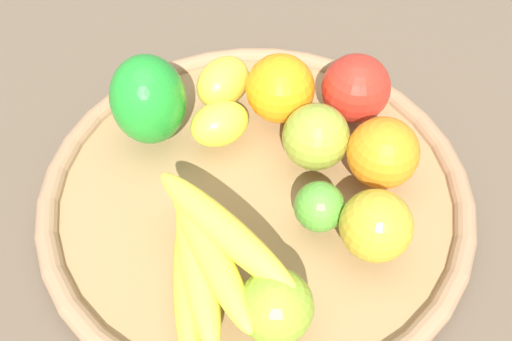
{
  "coord_description": "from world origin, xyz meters",
  "views": [
    {
      "loc": [
        0.33,
        -0.17,
        0.51
      ],
      "look_at": [
        0.0,
        0.0,
        0.05
      ],
      "focal_mm": 40.84,
      "sensor_mm": 36.0,
      "label": 1
    }
  ],
  "objects": [
    {
      "name": "orange_0",
      "position": [
        0.05,
        0.12,
        0.07
      ],
      "size": [
        0.1,
        0.1,
        0.07
      ],
      "primitive_type": "sphere",
      "rotation": [
        0.0,
        0.0,
        5.89
      ],
      "color": "orange",
      "rests_on": "basket"
    },
    {
      "name": "orange_1",
      "position": [
        -0.08,
        0.07,
        0.07
      ],
      "size": [
        0.11,
        0.11,
        0.08
      ],
      "primitive_type": "sphere",
      "rotation": [
        0.0,
        0.0,
        2.44
      ],
      "color": "orange",
      "rests_on": "basket"
    },
    {
      "name": "apple_2",
      "position": [
        0.15,
        -0.06,
        0.06
      ],
      "size": [
        0.09,
        0.09,
        0.07
      ],
      "primitive_type": "sphere",
      "rotation": [
        0.0,
        0.0,
        2.11
      ],
      "color": "#86AC2C",
      "rests_on": "basket"
    },
    {
      "name": "apple_3",
      "position": [
        0.0,
        0.07,
        0.07
      ],
      "size": [
        0.1,
        0.1,
        0.07
      ],
      "primitive_type": "sphere",
      "rotation": [
        0.0,
        0.0,
        5.63
      ],
      "color": "olive",
      "rests_on": "basket"
    },
    {
      "name": "basket",
      "position": [
        0.0,
        0.0,
        0.01
      ],
      "size": [
        0.46,
        0.46,
        0.03
      ],
      "color": "#997649",
      "rests_on": "ground_plane"
    },
    {
      "name": "lime_0",
      "position": [
        0.07,
        0.03,
        0.06
      ],
      "size": [
        0.05,
        0.05,
        0.05
      ],
      "primitive_type": "sphere",
      "rotation": [
        0.0,
        0.0,
        6.24
      ],
      "color": "#519931",
      "rests_on": "basket"
    },
    {
      "name": "bell_pepper",
      "position": [
        -0.12,
        -0.07,
        0.08
      ],
      "size": [
        0.11,
        0.11,
        0.1
      ],
      "primitive_type": "ellipsoid",
      "rotation": [
        0.0,
        0.0,
        2.8
      ],
      "color": "#1F9229",
      "rests_on": "basket"
    },
    {
      "name": "ground_plane",
      "position": [
        0.0,
        0.0,
        0.0
      ],
      "size": [
        2.4,
        2.4,
        0.0
      ],
      "primitive_type": "plane",
      "color": "brown",
      "rests_on": "ground"
    },
    {
      "name": "lemon_0",
      "position": [
        -0.13,
        0.02,
        0.06
      ],
      "size": [
        0.08,
        0.09,
        0.05
      ],
      "primitive_type": "ellipsoid",
      "rotation": [
        0.0,
        0.0,
        2.07
      ],
      "color": "yellow",
      "rests_on": "basket"
    },
    {
      "name": "apple_1",
      "position": [
        -0.04,
        0.15,
        0.07
      ],
      "size": [
        0.1,
        0.1,
        0.08
      ],
      "primitive_type": "sphere",
      "rotation": [
        0.0,
        0.0,
        2.03
      ],
      "color": "red",
      "rests_on": "basket"
    },
    {
      "name": "lemon_1",
      "position": [
        -0.07,
        -0.01,
        0.05
      ],
      "size": [
        0.05,
        0.07,
        0.05
      ],
      "primitive_type": "ellipsoid",
      "rotation": [
        0.0,
        0.0,
        1.57
      ],
      "color": "yellow",
      "rests_on": "basket"
    },
    {
      "name": "apple_0",
      "position": [
        0.12,
        0.06,
        0.06
      ],
      "size": [
        0.09,
        0.09,
        0.07
      ],
      "primitive_type": "sphere",
      "rotation": [
        0.0,
        0.0,
        3.64
      ],
      "color": "gold",
      "rests_on": "basket"
    },
    {
      "name": "banana_bunch",
      "position": [
        0.07,
        -0.09,
        0.07
      ],
      "size": [
        0.18,
        0.12,
        0.07
      ],
      "color": "yellow",
      "rests_on": "basket"
    }
  ]
}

